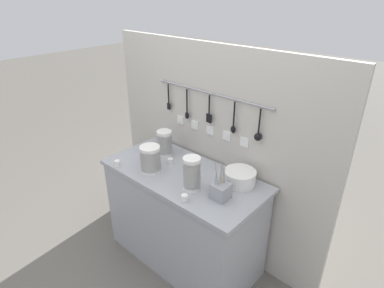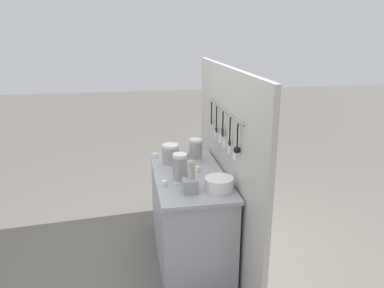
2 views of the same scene
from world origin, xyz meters
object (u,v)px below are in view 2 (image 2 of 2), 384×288
object	(u,v)px
bowl_stack_wide_centre	(180,168)
steel_mixing_bowl	(187,154)
cup_edge_far	(155,156)
plate_stack	(219,184)
cup_front_left	(190,164)
bowl_stack_short_front	(196,150)
cup_front_right	(164,183)
cutlery_caddy	(190,185)
cup_edge_near	(197,169)
bowl_stack_nested_right	(171,155)

from	to	relation	value
bowl_stack_wide_centre	steel_mixing_bowl	distance (m)	0.70
cup_edge_far	steel_mixing_bowl	bearing A→B (deg)	92.87
plate_stack	cup_front_left	bearing A→B (deg)	-166.74
bowl_stack_short_front	cup_edge_far	xyz separation A→B (m)	(-0.14, -0.39, -0.08)
cup_front_right	steel_mixing_bowl	bearing A→B (deg)	157.42
steel_mixing_bowl	bowl_stack_wide_centre	bearing A→B (deg)	-13.68
cutlery_caddy	cup_front_right	size ratio (longest dim) A/B	5.60
bowl_stack_short_front	cup_front_left	size ratio (longest dim) A/B	4.49
bowl_stack_short_front	cutlery_caddy	distance (m)	0.75
cup_front_left	cup_edge_near	distance (m)	0.16
plate_stack	cup_edge_far	bearing A→B (deg)	-152.92
bowl_stack_short_front	cup_front_right	size ratio (longest dim) A/B	4.49
steel_mixing_bowl	cup_front_left	size ratio (longest dim) A/B	2.61
bowl_stack_short_front	cup_edge_far	world-z (taller)	bowl_stack_short_front
bowl_stack_wide_centre	cutlery_caddy	bearing A→B (deg)	12.59
cup_edge_near	cup_front_right	bearing A→B (deg)	-50.54
plate_stack	cutlery_caddy	distance (m)	0.23
cup_front_right	cup_edge_near	xyz separation A→B (m)	(-0.27, 0.33, 0.00)
cutlery_caddy	cup_front_right	world-z (taller)	cutlery_caddy
steel_mixing_bowl	cutlery_caddy	world-z (taller)	cutlery_caddy
plate_stack	cutlery_caddy	bearing A→B (deg)	-88.96
bowl_stack_short_front	cup_front_right	distance (m)	0.69
bowl_stack_wide_centre	cup_edge_near	xyz separation A→B (m)	(-0.21, 0.19, -0.10)
bowl_stack_short_front	steel_mixing_bowl	distance (m)	0.19
bowl_stack_wide_centre	cutlery_caddy	size ratio (longest dim) A/B	0.92
steel_mixing_bowl	cup_front_right	xyz separation A→B (m)	(0.73, -0.30, 0.01)
cup_edge_far	cup_front_left	bearing A→B (deg)	46.68
bowl_stack_short_front	cup_front_right	xyz separation A→B (m)	(0.57, -0.37, -0.08)
bowl_stack_short_front	cutlery_caddy	bearing A→B (deg)	-13.90
plate_stack	cup_edge_near	size ratio (longest dim) A/B	4.78
cutlery_caddy	bowl_stack_wide_centre	bearing A→B (deg)	-167.41
bowl_stack_nested_right	plate_stack	world-z (taller)	bowl_stack_nested_right
plate_stack	cup_front_right	bearing A→B (deg)	-109.54
cup_edge_near	cup_edge_far	bearing A→B (deg)	-141.83
steel_mixing_bowl	cup_edge_near	distance (m)	0.46
steel_mixing_bowl	cup_edge_far	world-z (taller)	cup_edge_far
cup_edge_near	cup_front_left	bearing A→B (deg)	-164.83
bowl_stack_short_front	steel_mixing_bowl	xyz separation A→B (m)	(-0.16, -0.07, -0.09)
steel_mixing_bowl	cutlery_caddy	xyz separation A→B (m)	(0.89, -0.11, 0.04)
plate_stack	steel_mixing_bowl	world-z (taller)	plate_stack
cutlery_caddy	cup_front_right	xyz separation A→B (m)	(-0.15, -0.19, -0.03)
bowl_stack_short_front	cup_edge_near	size ratio (longest dim) A/B	4.49
cutlery_caddy	cup_edge_far	distance (m)	0.90
bowl_stack_wide_centre	bowl_stack_short_front	distance (m)	0.56
bowl_stack_wide_centre	cup_edge_far	distance (m)	0.68
cup_edge_far	plate_stack	bearing A→B (deg)	27.08
plate_stack	cup_front_left	distance (m)	0.59
bowl_stack_wide_centre	steel_mixing_bowl	world-z (taller)	bowl_stack_wide_centre
bowl_stack_wide_centre	steel_mixing_bowl	bearing A→B (deg)	166.32
plate_stack	steel_mixing_bowl	xyz separation A→B (m)	(-0.88, -0.12, -0.03)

